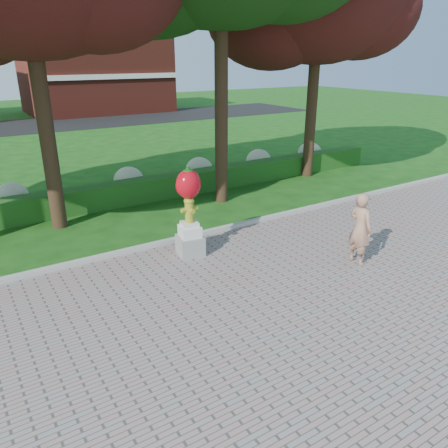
% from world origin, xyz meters
% --- Properties ---
extents(ground, '(100.00, 100.00, 0.00)m').
position_xyz_m(ground, '(0.00, 0.00, 0.00)').
color(ground, '#164812').
rests_on(ground, ground).
extents(walkway, '(40.00, 14.00, 0.04)m').
position_xyz_m(walkway, '(0.00, -4.00, 0.02)').
color(walkway, gray).
rests_on(walkway, ground).
extents(curb, '(40.00, 0.18, 0.15)m').
position_xyz_m(curb, '(0.00, 3.00, 0.07)').
color(curb, '#ADADA5').
rests_on(curb, ground).
extents(lawn_hedge, '(24.00, 0.70, 0.80)m').
position_xyz_m(lawn_hedge, '(0.00, 7.00, 0.40)').
color(lawn_hedge, '#1D4814').
rests_on(lawn_hedge, ground).
extents(hydrangea_row, '(20.10, 1.10, 0.99)m').
position_xyz_m(hydrangea_row, '(0.57, 8.00, 0.55)').
color(hydrangea_row, '#A8AE85').
rests_on(hydrangea_row, ground).
extents(street, '(50.00, 8.00, 0.02)m').
position_xyz_m(street, '(0.00, 28.00, 0.01)').
color(street, black).
rests_on(street, ground).
extents(building_right, '(12.00, 8.00, 6.40)m').
position_xyz_m(building_right, '(8.00, 34.00, 3.20)').
color(building_right, maroon).
rests_on(building_right, ground).
extents(hydrant_sculpture, '(0.72, 0.72, 2.32)m').
position_xyz_m(hydrant_sculpture, '(0.39, 2.05, 1.27)').
color(hydrant_sculpture, gray).
rests_on(hydrant_sculpture, walkway).
extents(woman, '(0.47, 0.68, 1.82)m').
position_xyz_m(woman, '(3.67, -0.60, 0.95)').
color(woman, tan).
rests_on(woman, walkway).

